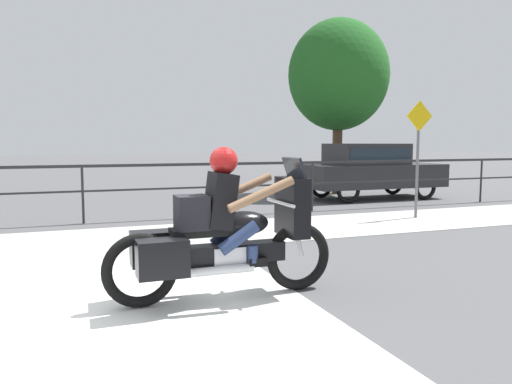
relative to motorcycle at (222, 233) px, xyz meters
The scene contains 8 objects.
ground_plane 1.43m from the motorcycle, behind, with size 120.00×120.00×0.00m, color #4C4C4F.
sidewalk_band 3.88m from the motorcycle, 108.80° to the left, with size 44.00×2.40×0.01m, color #A8A59E.
crosswalk_band 1.16m from the motorcycle, behind, with size 3.50×6.00×0.01m, color silver.
fence_railing 5.71m from the motorcycle, 102.44° to the left, with size 36.00×0.05×1.18m.
motorcycle is the anchor object (origin of this frame).
parked_car 9.80m from the motorcycle, 47.87° to the left, with size 4.01×1.63×1.58m.
street_sign 6.75m from the motorcycle, 35.01° to the left, with size 0.64×0.06×2.49m.
tree_behind_sign 11.35m from the motorcycle, 54.16° to the left, with size 3.10×3.10×5.38m.
Camera 1 is at (-0.23, -5.10, 1.63)m, focal length 35.00 mm.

